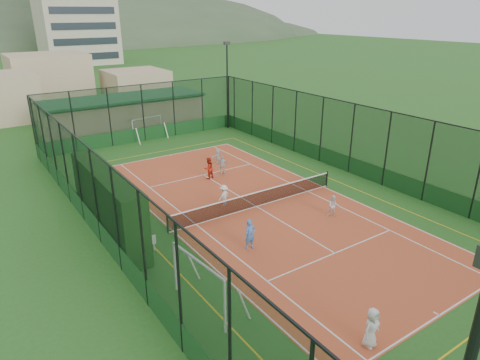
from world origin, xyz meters
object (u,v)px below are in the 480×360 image
object	(u,v)px
child_far_left	(224,196)
coach	(209,168)
white_bench	(139,245)
child_near_mid	(250,234)
child_far_right	(223,165)
floodlight_ne	(227,86)
child_near_right	(333,206)
futsal_goal_far	(147,128)
child_far_back	(218,156)
futsal_goal_near	(198,285)
clubhouse	(124,113)
child_near_left	(371,328)

from	to	relation	value
child_far_left	coach	distance (m)	4.64
white_bench	child_near_mid	bearing A→B (deg)	-24.41
child_far_left	child_far_right	bearing A→B (deg)	-138.55
floodlight_ne	child_near_right	distance (m)	21.15
futsal_goal_far	child_near_right	distance (m)	20.88
white_bench	child_near_mid	world-z (taller)	child_near_mid
futsal_goal_far	coach	xyz separation A→B (m)	(-0.43, -11.70, -0.22)
child_far_left	child_far_back	xyz separation A→B (m)	(3.68, 6.72, -0.10)
child_far_right	coach	distance (m)	1.25
white_bench	futsal_goal_near	world-z (taller)	futsal_goal_near
clubhouse	futsal_goal_near	bearing A→B (deg)	-104.74
futsal_goal_near	child_far_right	bearing A→B (deg)	-40.98
white_bench	coach	xyz separation A→B (m)	(7.76, 6.63, 0.32)
white_bench	child_far_left	xyz separation A→B (m)	(6.25, 2.25, 0.22)
floodlight_ne	clubhouse	xyz separation A→B (m)	(-8.60, 5.40, -2.55)
white_bench	futsal_goal_near	distance (m)	5.36
child_near_mid	child_near_right	bearing A→B (deg)	4.87
child_near_right	child_far_right	xyz separation A→B (m)	(-1.64, 9.19, 0.07)
coach	clubhouse	bearing A→B (deg)	-102.98
child_near_right	child_far_left	xyz separation A→B (m)	(-4.39, 4.65, 0.03)
clubhouse	futsal_goal_near	xyz separation A→B (m)	(-7.46, -28.36, -0.46)
clubhouse	child_near_mid	distance (m)	25.93
futsal_goal_near	child_far_left	bearing A→B (deg)	-43.42
clubhouse	coach	world-z (taller)	clubhouse
futsal_goal_far	child_far_left	bearing A→B (deg)	-106.73
child_near_left	child_near_mid	world-z (taller)	child_near_mid
floodlight_ne	child_far_right	size ratio (longest dim) A/B	5.93
child_far_back	child_far_left	bearing A→B (deg)	49.30
floodlight_ne	coach	size ratio (longest dim) A/B	5.43
clubhouse	child_near_mid	xyz separation A→B (m)	(-3.14, -25.73, -0.79)
child_near_right	child_near_mid	bearing A→B (deg)	-138.79
futsal_goal_far	child_near_mid	size ratio (longest dim) A/B	1.96
futsal_goal_near	child_far_right	size ratio (longest dim) A/B	2.49
futsal_goal_far	child_near_left	distance (m)	28.95
white_bench	futsal_goal_near	xyz separation A→B (m)	(0.34, -5.30, 0.66)
clubhouse	child_near_left	size ratio (longest dim) A/B	9.99
child_far_left	child_far_right	distance (m)	5.31
child_far_right	child_far_back	distance (m)	2.37
floodlight_ne	child_near_right	size ratio (longest dim) A/B	6.55
floodlight_ne	futsal_goal_near	bearing A→B (deg)	-124.97
child_near_left	child_near_right	distance (m)	10.17
white_bench	coach	size ratio (longest dim) A/B	1.05
clubhouse	child_near_right	xyz separation A→B (m)	(2.85, -25.45, -0.94)
futsal_goal_near	child_far_back	xyz separation A→B (m)	(9.59, 14.27, -0.54)
clubhouse	child_far_right	world-z (taller)	clubhouse
futsal_goal_far	coach	bearing A→B (deg)	-101.96
white_bench	child_near_left	xyz separation A→B (m)	(4.32, -10.36, 0.32)
child_near_right	child_far_back	distance (m)	11.40
futsal_goal_near	child_near_mid	xyz separation A→B (m)	(4.32, 2.63, -0.33)
child_far_left	child_far_right	world-z (taller)	child_far_right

